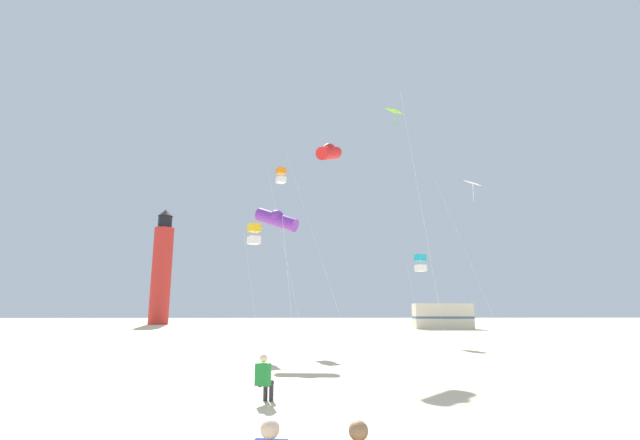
{
  "coord_description": "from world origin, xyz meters",
  "views": [
    {
      "loc": [
        -0.7,
        -7.32,
        2.27
      ],
      "look_at": [
        -0.17,
        11.65,
        6.09
      ],
      "focal_mm": 24.67,
      "sensor_mm": 36.0,
      "label": 1
    }
  ],
  "objects_px": {
    "rv_van_cream": "(443,316)",
    "kite_box_cyan": "(420,263)",
    "kite_flyer_standing": "(264,377)",
    "kite_tube_scarlet": "(329,152)",
    "kite_box_gold": "(254,234)",
    "kite_box_orange": "(281,176)",
    "kite_diamond_lime": "(397,122)",
    "kite_tube_violet": "(277,219)",
    "kite_diamond_white": "(472,190)",
    "lighthouse_distant": "(162,269)"
  },
  "relations": [
    {
      "from": "kite_box_orange",
      "to": "lighthouse_distant",
      "type": "bearing_deg",
      "value": 120.12
    },
    {
      "from": "kite_flyer_standing",
      "to": "rv_van_cream",
      "type": "distance_m",
      "value": 41.99
    },
    {
      "from": "kite_tube_scarlet",
      "to": "kite_tube_violet",
      "type": "height_order",
      "value": "kite_tube_scarlet"
    },
    {
      "from": "kite_tube_violet",
      "to": "lighthouse_distant",
      "type": "bearing_deg",
      "value": 115.11
    },
    {
      "from": "kite_box_orange",
      "to": "kite_diamond_white",
      "type": "height_order",
      "value": "kite_box_orange"
    },
    {
      "from": "kite_box_gold",
      "to": "kite_diamond_white",
      "type": "bearing_deg",
      "value": 10.69
    },
    {
      "from": "kite_box_cyan",
      "to": "rv_van_cream",
      "type": "xyz_separation_m",
      "value": [
        7.59,
        20.71,
        -3.88
      ]
    },
    {
      "from": "kite_box_cyan",
      "to": "lighthouse_distant",
      "type": "height_order",
      "value": "lighthouse_distant"
    },
    {
      "from": "kite_box_gold",
      "to": "rv_van_cream",
      "type": "height_order",
      "value": "kite_box_gold"
    },
    {
      "from": "kite_diamond_white",
      "to": "kite_tube_scarlet",
      "type": "bearing_deg",
      "value": -155.78
    },
    {
      "from": "kite_box_gold",
      "to": "kite_tube_scarlet",
      "type": "distance_m",
      "value": 6.22
    },
    {
      "from": "kite_flyer_standing",
      "to": "kite_box_orange",
      "type": "xyz_separation_m",
      "value": [
        -0.98,
        20.3,
        11.41
      ]
    },
    {
      "from": "kite_diamond_lime",
      "to": "rv_van_cream",
      "type": "distance_m",
      "value": 30.54
    },
    {
      "from": "kite_box_orange",
      "to": "lighthouse_distant",
      "type": "xyz_separation_m",
      "value": [
        -19.32,
        33.31,
        -4.18
      ]
    },
    {
      "from": "kite_box_gold",
      "to": "kite_box_cyan",
      "type": "xyz_separation_m",
      "value": [
        10.64,
        4.86,
        -1.11
      ]
    },
    {
      "from": "kite_flyer_standing",
      "to": "kite_box_orange",
      "type": "relative_size",
      "value": 0.09
    },
    {
      "from": "kite_diamond_lime",
      "to": "rv_van_cream",
      "type": "xyz_separation_m",
      "value": [
        10.08,
        26.44,
        -11.47
      ]
    },
    {
      "from": "kite_box_orange",
      "to": "kite_diamond_white",
      "type": "relative_size",
      "value": 1.21
    },
    {
      "from": "kite_tube_violet",
      "to": "kite_diamond_white",
      "type": "bearing_deg",
      "value": 18.57
    },
    {
      "from": "kite_diamond_lime",
      "to": "kite_tube_violet",
      "type": "distance_m",
      "value": 9.03
    },
    {
      "from": "kite_diamond_white",
      "to": "kite_box_cyan",
      "type": "bearing_deg",
      "value": 142.73
    },
    {
      "from": "kite_diamond_lime",
      "to": "lighthouse_distant",
      "type": "bearing_deg",
      "value": 122.63
    },
    {
      "from": "kite_tube_violet",
      "to": "rv_van_cream",
      "type": "xyz_separation_m",
      "value": [
        16.87,
        27.11,
        -5.55
      ]
    },
    {
      "from": "kite_diamond_white",
      "to": "lighthouse_distant",
      "type": "distance_m",
      "value": 49.6
    },
    {
      "from": "rv_van_cream",
      "to": "kite_box_cyan",
      "type": "bearing_deg",
      "value": -108.23
    },
    {
      "from": "rv_van_cream",
      "to": "kite_tube_violet",
      "type": "bearing_deg",
      "value": -119.98
    },
    {
      "from": "kite_box_cyan",
      "to": "lighthouse_distant",
      "type": "bearing_deg",
      "value": 129.13
    },
    {
      "from": "lighthouse_distant",
      "to": "rv_van_cream",
      "type": "xyz_separation_m",
      "value": [
        36.55,
        -14.9,
        -6.45
      ]
    },
    {
      "from": "kite_diamond_lime",
      "to": "kite_tube_scarlet",
      "type": "bearing_deg",
      "value": -168.58
    },
    {
      "from": "kite_flyer_standing",
      "to": "lighthouse_distant",
      "type": "height_order",
      "value": "lighthouse_distant"
    },
    {
      "from": "kite_diamond_lime",
      "to": "rv_van_cream",
      "type": "height_order",
      "value": "kite_diamond_lime"
    },
    {
      "from": "kite_box_orange",
      "to": "rv_van_cream",
      "type": "relative_size",
      "value": 1.94
    },
    {
      "from": "kite_flyer_standing",
      "to": "kite_diamond_lime",
      "type": "distance_m",
      "value": 18.4
    },
    {
      "from": "kite_box_gold",
      "to": "rv_van_cream",
      "type": "xyz_separation_m",
      "value": [
        18.24,
        25.56,
        -4.99
      ]
    },
    {
      "from": "kite_flyer_standing",
      "to": "kite_box_gold",
      "type": "distance_m",
      "value": 14.49
    },
    {
      "from": "kite_box_gold",
      "to": "kite_box_orange",
      "type": "bearing_deg",
      "value": 82.03
    },
    {
      "from": "kite_box_orange",
      "to": "kite_tube_scarlet",
      "type": "relative_size",
      "value": 1.11
    },
    {
      "from": "kite_box_orange",
      "to": "kite_tube_scarlet",
      "type": "bearing_deg",
      "value": -70.24
    },
    {
      "from": "kite_flyer_standing",
      "to": "kite_box_gold",
      "type": "bearing_deg",
      "value": -61.78
    },
    {
      "from": "kite_flyer_standing",
      "to": "lighthouse_distant",
      "type": "distance_m",
      "value": 57.77
    },
    {
      "from": "kite_box_cyan",
      "to": "lighthouse_distant",
      "type": "relative_size",
      "value": 0.35
    },
    {
      "from": "kite_tube_violet",
      "to": "lighthouse_distant",
      "type": "distance_m",
      "value": 46.4
    },
    {
      "from": "kite_box_cyan",
      "to": "lighthouse_distant",
      "type": "distance_m",
      "value": 45.97
    },
    {
      "from": "kite_box_orange",
      "to": "kite_box_gold",
      "type": "distance_m",
      "value": 9.17
    },
    {
      "from": "kite_box_gold",
      "to": "kite_diamond_lime",
      "type": "distance_m",
      "value": 10.46
    },
    {
      "from": "kite_box_gold",
      "to": "rv_van_cream",
      "type": "distance_m",
      "value": 31.79
    },
    {
      "from": "kite_box_cyan",
      "to": "kite_box_gold",
      "type": "bearing_deg",
      "value": -155.47
    },
    {
      "from": "kite_flyer_standing",
      "to": "kite_tube_scarlet",
      "type": "height_order",
      "value": "kite_tube_scarlet"
    },
    {
      "from": "kite_box_orange",
      "to": "rv_van_cream",
      "type": "bearing_deg",
      "value": 46.89
    },
    {
      "from": "kite_flyer_standing",
      "to": "kite_box_cyan",
      "type": "distance_m",
      "value": 20.52
    }
  ]
}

